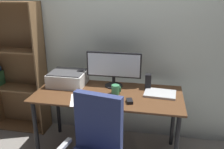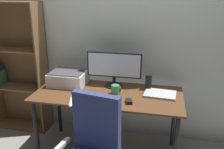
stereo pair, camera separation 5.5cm
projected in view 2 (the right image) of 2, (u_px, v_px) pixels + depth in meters
The scene contains 12 objects.
back_wall at pixel (118, 32), 2.81m from camera, with size 6.40×0.10×2.60m, color beige.
desk at pixel (108, 101), 2.55m from camera, with size 1.55×0.70×0.74m.
monitor at pixel (114, 67), 2.63m from camera, with size 0.61×0.20×0.39m.
keyboard at pixel (106, 100), 2.35m from camera, with size 0.29×0.11×0.02m, color silver.
mouse at pixel (129, 101), 2.30m from camera, with size 0.06×0.10×0.03m, color black.
coffee_mug at pixel (115, 90), 2.48m from camera, with size 0.10×0.09×0.10m.
laptop at pixel (160, 94), 2.47m from camera, with size 0.32×0.23×0.02m, color #B7BABC.
speaker_left at pixel (81, 77), 2.75m from camera, with size 0.06×0.07×0.17m, color black.
speaker_right at pixel (148, 82), 2.59m from camera, with size 0.06×0.07×0.17m, color black.
printer at pixel (68, 78), 2.73m from camera, with size 0.40×0.34×0.16m.
paper_sheet at pixel (81, 99), 2.37m from camera, with size 0.21×0.30×0.00m, color white.
bookshelf at pixel (17, 69), 3.08m from camera, with size 0.74×0.28×1.65m.
Camera 2 is at (0.53, -2.25, 1.76)m, focal length 38.25 mm.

